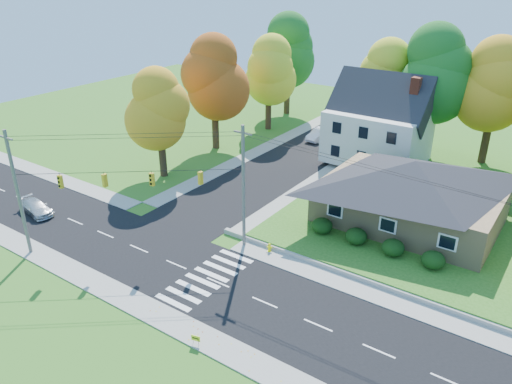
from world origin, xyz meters
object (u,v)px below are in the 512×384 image
silver_sedan (36,208)px  fire_hydrant (269,248)px  ranch_house (412,190)px  white_car (319,134)px

silver_sedan → fire_hydrant: size_ratio=5.47×
silver_sedan → fire_hydrant: silver_sedan is taller
ranch_house → fire_hydrant: (-7.29, -10.47, -2.91)m
white_car → fire_hydrant: 28.03m
ranch_house → silver_sedan: size_ratio=3.56×
silver_sedan → ranch_house: bearing=-50.7°
ranch_house → silver_sedan: bearing=-148.8°
silver_sedan → white_car: (11.01, 32.80, 0.12)m
ranch_house → white_car: (-17.08, 15.80, -2.53)m
ranch_house → silver_sedan: 32.94m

